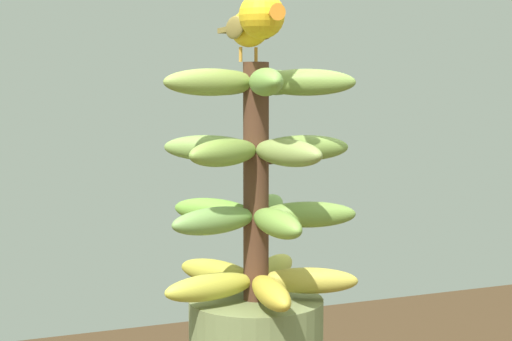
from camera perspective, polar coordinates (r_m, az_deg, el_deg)
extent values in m
cylinder|color=#4C2D1E|center=(1.20, 0.00, -0.84)|extent=(0.04, 0.04, 0.35)
ellipsoid|color=gold|center=(1.15, 1.05, -8.59)|extent=(0.06, 0.15, 0.04)
ellipsoid|color=gold|center=(1.23, 3.76, -7.72)|extent=(0.15, 0.10, 0.04)
ellipsoid|color=#A9A63C|center=(1.30, 1.26, -6.91)|extent=(0.13, 0.13, 0.04)
ellipsoid|color=#AEA435|center=(1.28, -2.81, -7.15)|extent=(0.10, 0.15, 0.04)
ellipsoid|color=gold|center=(1.19, -3.26, -8.17)|extent=(0.15, 0.07, 0.04)
ellipsoid|color=#6B9F38|center=(1.25, -3.02, -2.85)|extent=(0.12, 0.14, 0.04)
ellipsoid|color=#6B9148|center=(1.16, -2.93, -3.54)|extent=(0.15, 0.08, 0.04)
ellipsoid|color=olive|center=(1.14, 1.47, -3.72)|extent=(0.04, 0.15, 0.04)
ellipsoid|color=olive|center=(1.22, 3.64, -3.11)|extent=(0.15, 0.08, 0.04)
ellipsoid|color=#74A146|center=(1.28, 0.83, -2.62)|extent=(0.12, 0.14, 0.04)
ellipsoid|color=olive|center=(1.14, -2.23, 1.26)|extent=(0.14, 0.11, 0.04)
ellipsoid|color=olive|center=(1.14, 2.21, 1.26)|extent=(0.07, 0.15, 0.04)
ellipsoid|color=olive|center=(1.22, 3.35, 1.58)|extent=(0.15, 0.05, 0.04)
ellipsoid|color=#6E9845|center=(1.27, 0.01, 1.76)|extent=(0.09, 0.15, 0.04)
ellipsoid|color=olive|center=(1.22, -3.34, 1.58)|extent=(0.14, 0.12, 0.04)
ellipsoid|color=olive|center=(1.24, -2.44, 6.19)|extent=(0.10, 0.15, 0.04)
ellipsoid|color=olive|center=(1.16, -3.17, 6.21)|extent=(0.15, 0.05, 0.04)
ellipsoid|color=olive|center=(1.12, 0.67, 6.23)|extent=(0.07, 0.15, 0.04)
ellipsoid|color=olive|center=(1.19, 3.50, 6.20)|extent=(0.15, 0.11, 0.04)
ellipsoid|color=#6C9741|center=(1.26, 1.43, 6.19)|extent=(0.13, 0.13, 0.04)
cone|color=#4C2D1E|center=(1.24, 0.54, 1.88)|extent=(0.04, 0.04, 0.06)
cylinder|color=#C68933|center=(1.18, -1.05, 8.15)|extent=(0.00, 0.00, 0.02)
cylinder|color=#C68933|center=(1.19, 0.27, 8.14)|extent=(0.01, 0.00, 0.02)
ellipsoid|color=gold|center=(1.19, -0.39, 9.98)|extent=(0.05, 0.11, 0.06)
ellipsoid|color=olive|center=(1.19, -1.57, 9.99)|extent=(0.01, 0.08, 0.03)
ellipsoid|color=olive|center=(1.20, 0.61, 9.94)|extent=(0.01, 0.08, 0.03)
cube|color=olive|center=(1.27, -1.67, 9.85)|extent=(0.03, 0.07, 0.01)
sphere|color=gold|center=(1.15, 0.41, 10.82)|extent=(0.06, 0.06, 0.06)
sphere|color=black|center=(1.15, 1.71, 11.06)|extent=(0.01, 0.01, 0.01)
cone|color=orange|center=(1.11, 1.18, 11.00)|extent=(0.02, 0.04, 0.02)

